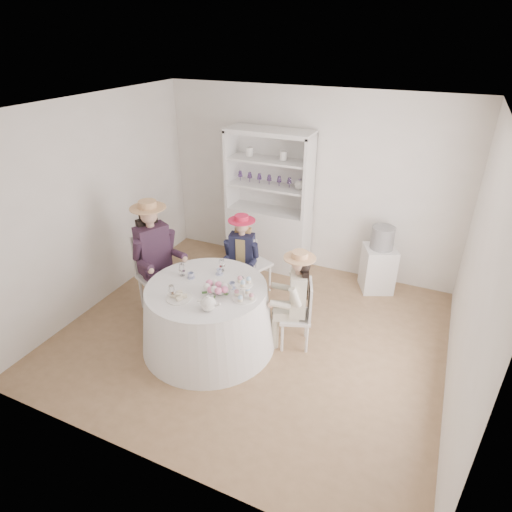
% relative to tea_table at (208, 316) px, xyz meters
% --- Properties ---
extents(ground, '(4.50, 4.50, 0.00)m').
position_rel_tea_table_xyz_m(ground, '(0.40, 0.38, -0.40)').
color(ground, olive).
rests_on(ground, ground).
extents(ceiling, '(4.50, 4.50, 0.00)m').
position_rel_tea_table_xyz_m(ceiling, '(0.40, 0.38, 2.30)').
color(ceiling, white).
rests_on(ceiling, wall_back).
extents(wall_back, '(4.50, 0.00, 4.50)m').
position_rel_tea_table_xyz_m(wall_back, '(0.40, 2.38, 0.95)').
color(wall_back, silver).
rests_on(wall_back, ground).
extents(wall_front, '(4.50, 0.00, 4.50)m').
position_rel_tea_table_xyz_m(wall_front, '(0.40, -1.62, 0.95)').
color(wall_front, silver).
rests_on(wall_front, ground).
extents(wall_left, '(0.00, 4.50, 4.50)m').
position_rel_tea_table_xyz_m(wall_left, '(-1.85, 0.38, 0.95)').
color(wall_left, silver).
rests_on(wall_left, ground).
extents(wall_right, '(0.00, 4.50, 4.50)m').
position_rel_tea_table_xyz_m(wall_right, '(2.65, 0.38, 0.95)').
color(wall_right, silver).
rests_on(wall_right, ground).
extents(tea_table, '(1.59, 1.59, 0.80)m').
position_rel_tea_table_xyz_m(tea_table, '(0.00, 0.00, 0.00)').
color(tea_table, white).
rests_on(tea_table, ground).
extents(hutch, '(1.37, 0.74, 2.14)m').
position_rel_tea_table_xyz_m(hutch, '(-0.12, 2.13, 0.36)').
color(hutch, silver).
rests_on(hutch, ground).
extents(side_table, '(0.56, 0.56, 0.67)m').
position_rel_tea_table_xyz_m(side_table, '(1.60, 2.07, -0.06)').
color(side_table, silver).
rests_on(side_table, ground).
extents(hatbox, '(0.34, 0.34, 0.32)m').
position_rel_tea_table_xyz_m(hatbox, '(1.60, 2.07, 0.43)').
color(hatbox, black).
rests_on(hatbox, side_table).
extents(guest_left, '(0.66, 0.60, 1.55)m').
position_rel_tea_table_xyz_m(guest_left, '(-0.96, 0.35, 0.48)').
color(guest_left, silver).
rests_on(guest_left, ground).
extents(guest_mid, '(0.47, 0.50, 1.27)m').
position_rel_tea_table_xyz_m(guest_mid, '(-0.05, 1.02, 0.32)').
color(guest_mid, silver).
rests_on(guest_mid, ground).
extents(guest_right, '(0.52, 0.47, 1.26)m').
position_rel_tea_table_xyz_m(guest_right, '(0.94, 0.40, 0.31)').
color(guest_right, silver).
rests_on(guest_right, ground).
extents(spare_chair, '(0.51, 0.51, 0.94)m').
position_rel_tea_table_xyz_m(spare_chair, '(-0.02, 1.23, 0.11)').
color(spare_chair, silver).
rests_on(spare_chair, ground).
extents(teacup_a, '(0.10, 0.10, 0.06)m').
position_rel_tea_table_xyz_m(teacup_a, '(-0.26, 0.10, 0.43)').
color(teacup_a, white).
rests_on(teacup_a, tea_table).
extents(teacup_b, '(0.09, 0.09, 0.06)m').
position_rel_tea_table_xyz_m(teacup_b, '(0.00, 0.31, 0.43)').
color(teacup_b, white).
rests_on(teacup_b, tea_table).
extents(teacup_c, '(0.10, 0.10, 0.06)m').
position_rel_tea_table_xyz_m(teacup_c, '(0.28, 0.11, 0.43)').
color(teacup_c, white).
rests_on(teacup_c, tea_table).
extents(flower_bowl, '(0.30, 0.30, 0.06)m').
position_rel_tea_table_xyz_m(flower_bowl, '(0.21, -0.03, 0.43)').
color(flower_bowl, white).
rests_on(flower_bowl, tea_table).
extents(flower_arrangement, '(0.21, 0.21, 0.08)m').
position_rel_tea_table_xyz_m(flower_arrangement, '(0.19, -0.11, 0.50)').
color(flower_arrangement, pink).
rests_on(flower_arrangement, tea_table).
extents(table_teapot, '(0.23, 0.16, 0.17)m').
position_rel_tea_table_xyz_m(table_teapot, '(0.25, -0.37, 0.47)').
color(table_teapot, white).
rests_on(table_teapot, tea_table).
extents(sandwich_plate, '(0.28, 0.28, 0.06)m').
position_rel_tea_table_xyz_m(sandwich_plate, '(-0.15, -0.32, 0.42)').
color(sandwich_plate, white).
rests_on(sandwich_plate, tea_table).
extents(cupcake_stand, '(0.26, 0.26, 0.25)m').
position_rel_tea_table_xyz_m(cupcake_stand, '(0.49, -0.03, 0.49)').
color(cupcake_stand, white).
rests_on(cupcake_stand, tea_table).
extents(stemware_set, '(0.85, 0.82, 0.15)m').
position_rel_tea_table_xyz_m(stemware_set, '(0.00, 0.00, 0.48)').
color(stemware_set, white).
rests_on(stemware_set, tea_table).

